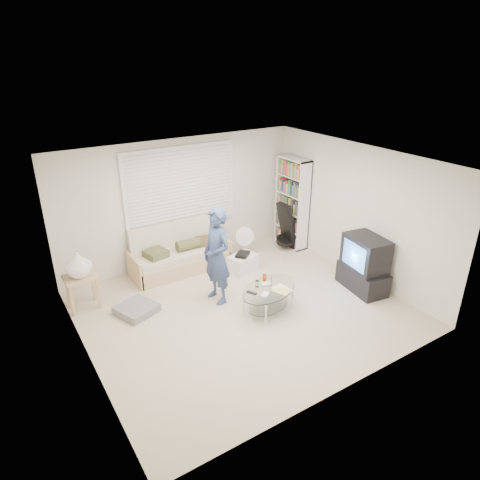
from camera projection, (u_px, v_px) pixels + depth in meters
ground at (243, 309)px, 7.19m from camera, size 5.00×5.00×0.00m
room_shell at (227, 210)px, 6.90m from camera, size 5.02×4.52×2.51m
window_blinds at (181, 188)px, 8.26m from camera, size 2.32×0.08×1.62m
futon_sofa at (180, 255)px, 8.38m from camera, size 1.93×0.78×0.94m
grey_floor_pillow at (137, 309)px, 7.08m from camera, size 0.74×0.74×0.13m
side_table at (78, 267)px, 6.93m from camera, size 0.53×0.43×1.05m
bookshelf at (292, 203)px, 9.21m from camera, size 0.31×0.82×1.95m
guitar_case at (286, 229)px, 9.19m from camera, size 0.41×0.39×1.03m
floor_fan at (243, 239)px, 8.87m from camera, size 0.42×0.27×0.67m
storage_bin at (243, 263)px, 8.38m from camera, size 0.62×0.50×0.38m
tv_unit at (364, 264)px, 7.61m from camera, size 0.63×1.00×1.02m
coffee_table at (269, 293)px, 7.04m from camera, size 1.29×1.03×0.54m
standing_person at (217, 256)px, 7.13m from camera, size 0.46×0.65×1.69m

